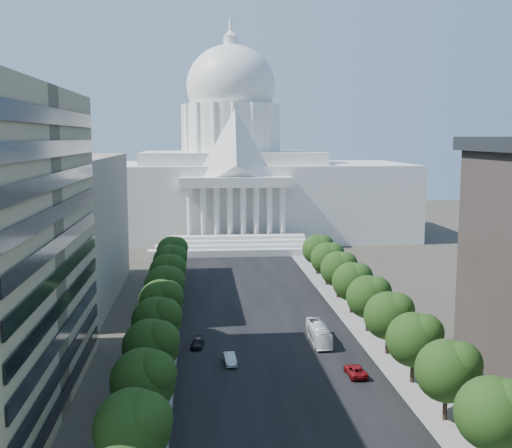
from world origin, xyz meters
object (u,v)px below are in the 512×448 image
object	(u,v)px
car_silver	(230,359)
car_dark_b	(197,343)
car_red	(355,371)
city_bus	(319,333)

from	to	relation	value
car_silver	car_dark_b	distance (m)	9.61
car_silver	car_red	bearing A→B (deg)	-25.25
city_bus	car_silver	bearing A→B (deg)	-149.37
car_silver	car_red	distance (m)	18.84
car_silver	car_red	world-z (taller)	car_silver
car_silver	city_bus	distance (m)	17.74
car_red	car_dark_b	xyz separation A→B (m)	(-22.57, 14.68, -0.09)
car_dark_b	car_silver	bearing A→B (deg)	-52.23
car_silver	car_dark_b	size ratio (longest dim) A/B	1.05
car_red	city_bus	world-z (taller)	city_bus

